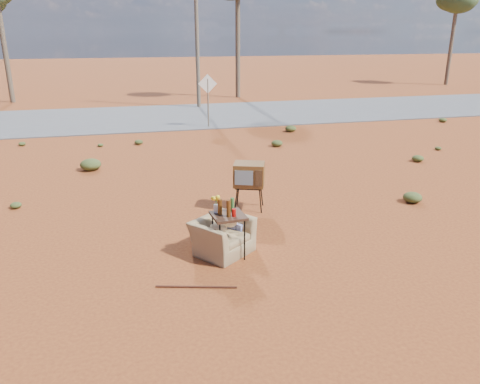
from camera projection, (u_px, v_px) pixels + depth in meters
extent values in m
plane|color=brown|center=(248.00, 257.00, 8.37)|extent=(140.00, 140.00, 0.00)
cube|color=#565659|center=(166.00, 116.00, 22.12)|extent=(140.00, 7.00, 0.04)
imported|color=olive|center=(222.00, 231.00, 8.40)|extent=(1.17, 1.11, 0.86)
ellipsoid|color=#E2C28A|center=(218.00, 227.00, 8.37)|extent=(0.31, 0.31, 0.18)
ellipsoid|color=#E2C28A|center=(231.00, 220.00, 8.26)|extent=(0.27, 0.14, 0.27)
cube|color=navy|center=(234.00, 231.00, 8.85)|extent=(0.72, 0.76, 0.50)
cube|color=black|center=(249.00, 186.00, 10.48)|extent=(0.71, 0.63, 0.03)
cylinder|color=black|center=(236.00, 200.00, 10.40)|extent=(0.04, 0.04, 0.54)
cylinder|color=black|center=(260.00, 201.00, 10.34)|extent=(0.04, 0.04, 0.54)
cylinder|color=black|center=(238.00, 194.00, 10.79)|extent=(0.04, 0.04, 0.54)
cylinder|color=black|center=(262.00, 195.00, 10.74)|extent=(0.04, 0.04, 0.54)
cube|color=brown|center=(249.00, 174.00, 10.39)|extent=(0.81, 0.72, 0.52)
cube|color=slate|center=(244.00, 178.00, 10.15)|extent=(0.38, 0.16, 0.32)
cube|color=#472D19|center=(259.00, 178.00, 10.11)|extent=(0.15, 0.07, 0.37)
cube|color=#321E12|center=(228.00, 216.00, 8.15)|extent=(0.61, 0.61, 0.04)
cylinder|color=black|center=(220.00, 243.00, 8.00)|extent=(0.03, 0.03, 0.78)
cylinder|color=black|center=(245.00, 239.00, 8.14)|extent=(0.03, 0.03, 0.78)
cylinder|color=black|center=(213.00, 233.00, 8.40)|extent=(0.03, 0.03, 0.78)
cylinder|color=black|center=(236.00, 230.00, 8.54)|extent=(0.03, 0.03, 0.78)
cylinder|color=#47250B|center=(220.00, 207.00, 8.10)|extent=(0.08, 0.08, 0.29)
cylinder|color=#47250B|center=(229.00, 208.00, 8.00)|extent=(0.07, 0.07, 0.31)
cylinder|color=#2D5D27|center=(232.00, 204.00, 8.23)|extent=(0.07, 0.07, 0.27)
cylinder|color=red|center=(234.00, 212.00, 8.04)|extent=(0.07, 0.07, 0.15)
cylinder|color=silver|center=(216.00, 208.00, 8.21)|extent=(0.09, 0.09, 0.16)
ellipsoid|color=gold|center=(216.00, 199.00, 8.16)|extent=(0.18, 0.18, 0.13)
cylinder|color=#451F12|center=(196.00, 287.00, 7.36)|extent=(1.25, 0.38, 0.03)
cylinder|color=brown|center=(208.00, 103.00, 19.39)|extent=(0.06, 0.06, 2.00)
cube|color=silver|center=(208.00, 84.00, 19.13)|extent=(0.78, 0.04, 0.78)
cylinder|color=brown|center=(4.00, 47.00, 25.72)|extent=(0.28, 0.28, 6.00)
cylinder|color=brown|center=(238.00, 37.00, 27.64)|extent=(0.28, 0.28, 7.00)
cylinder|color=brown|center=(452.00, 40.00, 34.40)|extent=(0.28, 0.28, 6.50)
ellipsoid|color=#3F572C|center=(458.00, 0.00, 33.51)|extent=(3.20, 3.20, 2.20)
cylinder|color=brown|center=(197.00, 28.00, 23.58)|extent=(0.20, 0.20, 8.00)
ellipsoid|color=#485224|center=(413.00, 197.00, 11.02)|extent=(0.44, 0.44, 0.24)
ellipsoid|color=#485224|center=(91.00, 164.00, 13.58)|extent=(0.60, 0.60, 0.33)
ellipsoid|color=#485224|center=(418.00, 158.00, 14.49)|extent=(0.36, 0.36, 0.20)
ellipsoid|color=#485224|center=(277.00, 143.00, 16.41)|extent=(0.40, 0.40, 0.22)
ellipsoid|color=#485224|center=(139.00, 142.00, 16.71)|extent=(0.30, 0.30, 0.17)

